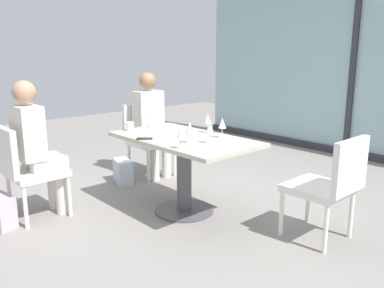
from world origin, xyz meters
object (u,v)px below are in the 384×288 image
(chair_far_left, at_px, (147,135))
(person_far_left, at_px, (151,120))
(chair_front_left, at_px, (25,167))
(wine_glass_0, at_px, (208,119))
(wine_glass_1, at_px, (210,128))
(coffee_cup, at_px, (130,126))
(handbag_1, at_px, (123,172))
(dining_table_main, at_px, (184,157))
(wine_glass_5, at_px, (190,128))
(chair_far_right, at_px, (330,182))
(wine_glass_4, at_px, (181,133))
(person_front_left, at_px, (36,143))
(wine_glass_3, at_px, (151,114))
(cell_phone_on_table, at_px, (144,139))
(wine_glass_2, at_px, (222,124))

(chair_far_left, relative_size, person_far_left, 0.69)
(chair_front_left, bearing_deg, wine_glass_0, 60.55)
(wine_glass_1, relative_size, coffee_cup, 2.06)
(wine_glass_0, height_order, handbag_1, wine_glass_0)
(chair_front_left, bearing_deg, handbag_1, 103.37)
(dining_table_main, xyz_separation_m, chair_far_left, (-1.23, 0.46, -0.04))
(wine_glass_0, xyz_separation_m, wine_glass_5, (0.21, -0.43, 0.00))
(chair_far_right, height_order, wine_glass_4, wine_glass_4)
(chair_far_left, xyz_separation_m, chair_far_right, (2.46, 0.00, 0.00))
(chair_far_right, distance_m, person_front_left, 2.56)
(dining_table_main, height_order, wine_glass_3, wine_glass_3)
(wine_glass_4, height_order, cell_phone_on_table, wine_glass_4)
(dining_table_main, distance_m, wine_glass_0, 0.44)
(wine_glass_5, bearing_deg, handbag_1, 173.82)
(person_far_left, height_order, wine_glass_1, person_far_left)
(person_far_left, height_order, wine_glass_3, person_far_left)
(person_far_left, relative_size, wine_glass_5, 6.81)
(chair_far_left, xyz_separation_m, coffee_cup, (0.64, -0.66, 0.28))
(wine_glass_5, height_order, handbag_1, wine_glass_5)
(chair_front_left, bearing_deg, wine_glass_2, 52.35)
(chair_far_left, height_order, chair_far_right, same)
(chair_front_left, xyz_separation_m, coffee_cup, (0.24, 0.96, 0.28))
(chair_front_left, bearing_deg, dining_table_main, 54.51)
(chair_front_left, height_order, person_front_left, person_front_left)
(wine_glass_0, relative_size, wine_glass_2, 1.00)
(person_front_left, xyz_separation_m, cell_phone_on_table, (0.65, 0.74, 0.03))
(chair_far_left, bearing_deg, wine_glass_2, -8.23)
(chair_far_right, xyz_separation_m, wine_glass_2, (-0.97, -0.21, 0.37))
(dining_table_main, distance_m, wine_glass_5, 0.40)
(chair_far_left, bearing_deg, person_front_left, -75.14)
(person_front_left, relative_size, wine_glass_4, 6.81)
(chair_front_left, xyz_separation_m, cell_phone_on_table, (0.65, 0.85, 0.24))
(person_far_left, distance_m, wine_glass_3, 0.65)
(chair_far_left, height_order, wine_glass_0, wine_glass_0)
(chair_far_right, xyz_separation_m, handbag_1, (-2.34, -0.43, -0.36))
(chair_far_right, xyz_separation_m, wine_glass_1, (-0.89, -0.45, 0.37))
(wine_glass_0, bearing_deg, wine_glass_1, -41.97)
(person_far_left, height_order, handbag_1, person_far_left)
(person_far_left, relative_size, wine_glass_3, 6.81)
(wine_glass_2, bearing_deg, coffee_cup, -152.10)
(person_front_left, distance_m, coffee_cup, 0.89)
(dining_table_main, bearing_deg, cell_phone_on_table, -119.94)
(person_front_left, bearing_deg, person_far_left, 100.92)
(chair_far_right, xyz_separation_m, person_front_left, (-2.06, -1.51, 0.20))
(wine_glass_2, bearing_deg, person_front_left, -129.92)
(wine_glass_2, xyz_separation_m, wine_glass_4, (0.07, -0.56, 0.00))
(dining_table_main, xyz_separation_m, wine_glass_5, (0.21, -0.12, 0.32))
(chair_far_right, distance_m, coffee_cup, 1.95)
(coffee_cup, height_order, handbag_1, coffee_cup)
(chair_far_right, relative_size, wine_glass_3, 4.70)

